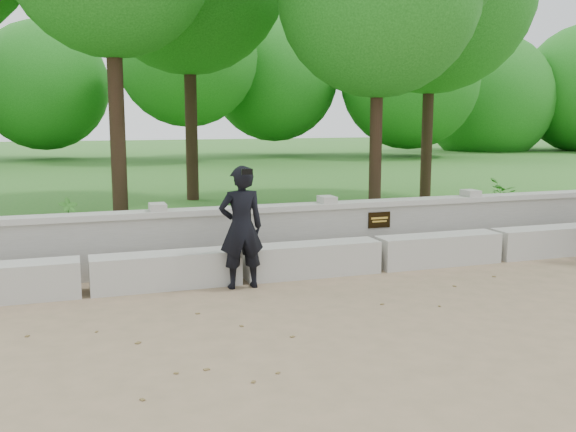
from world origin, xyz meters
name	(u,v)px	position (x,y,z in m)	size (l,w,h in m)	color
ground	(451,306)	(0.00, 0.00, 0.00)	(80.00, 80.00, 0.00)	#927759
lawn	(207,180)	(0.00, 14.00, 0.12)	(40.00, 22.00, 0.25)	#286E23
concrete_bench	(377,254)	(0.00, 1.90, 0.22)	(11.90, 0.45, 0.45)	#BAB8B0
parapet_wall	(357,230)	(0.00, 2.60, 0.46)	(12.50, 0.35, 0.90)	#AFADA5
man_main	(241,227)	(-2.09, 1.58, 0.79)	(0.57, 0.51, 1.57)	black
shrub_a	(69,216)	(-4.17, 4.77, 0.56)	(0.32, 0.22, 0.61)	#418B2F
shrub_b	(326,217)	(-0.20, 3.37, 0.55)	(0.33, 0.27, 0.61)	#418B2F
shrub_c	(504,196)	(4.13, 4.56, 0.59)	(0.62, 0.53, 0.68)	#418B2F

